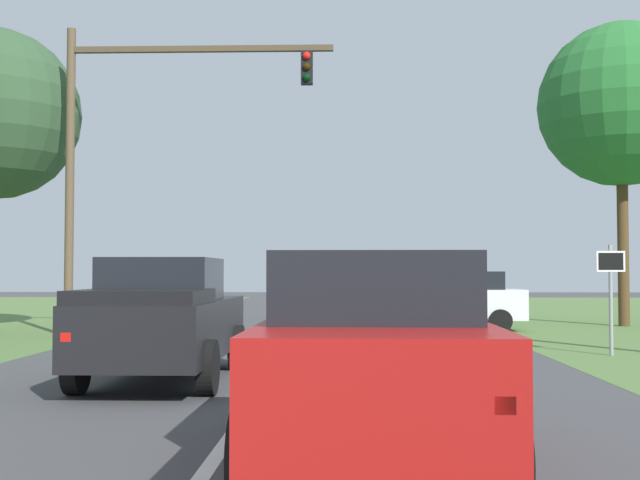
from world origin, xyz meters
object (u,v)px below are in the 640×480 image
Objects in this scene: pickup_truck_lead at (164,319)px; crossing_suv_far at (452,299)px; red_suv_near at (373,351)px; keep_moving_sign at (611,284)px; oak_tree_right at (621,105)px; traffic_light at (135,134)px.

pickup_truck_lead is 13.40m from crossing_suv_far.
pickup_truck_lead is at bearing 120.55° from red_suv_near.
red_suv_near is at bearing -118.74° from keep_moving_sign.
crossing_suv_far is (2.99, 17.28, -0.08)m from red_suv_near.
red_suv_near is 0.46× the size of oak_tree_right.
oak_tree_right is at bearing 19.10° from crossing_suv_far.
traffic_light is 1.95× the size of crossing_suv_far.
crossing_suv_far is at bearing 107.54° from keep_moving_sign.
crossing_suv_far is at bearing 80.20° from red_suv_near.
traffic_light is at bearing 112.65° from red_suv_near.
oak_tree_right reaches higher than crossing_suv_far.
traffic_light is 10.52m from crossing_suv_far.
red_suv_near is 6.24m from pickup_truck_lead.
red_suv_near is at bearing -67.35° from traffic_light.
oak_tree_right reaches higher than red_suv_near.
keep_moving_sign reaches higher than crossing_suv_far.
traffic_light is at bearing -162.00° from oak_tree_right.
oak_tree_right is at bearing 18.00° from traffic_light.
pickup_truck_lead is 1.15× the size of crossing_suv_far.
red_suv_near is 0.91× the size of pickup_truck_lead.
keep_moving_sign reaches higher than pickup_truck_lead.
red_suv_near is 17.54m from crossing_suv_far.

